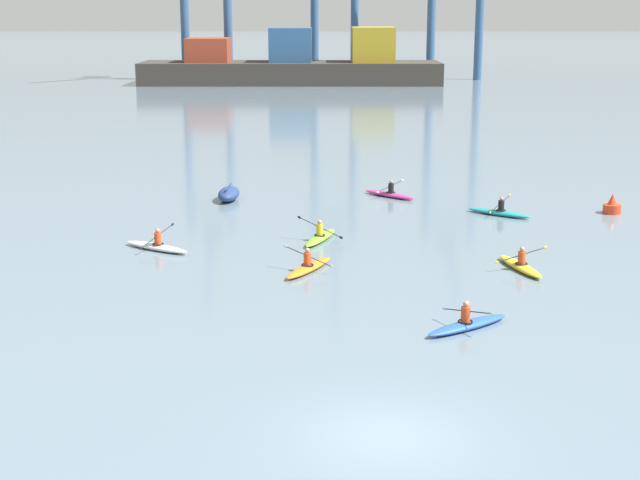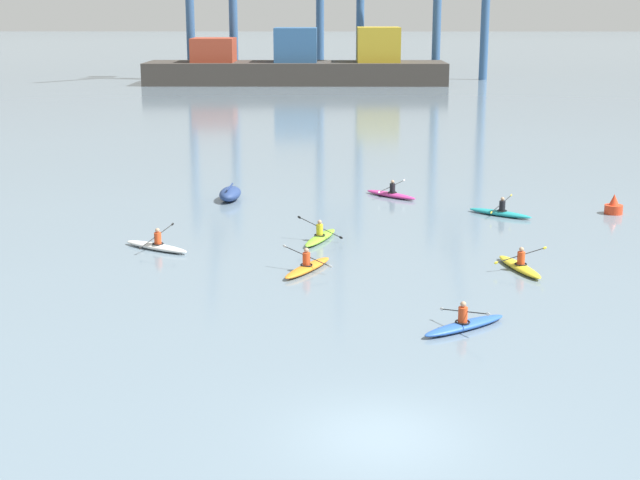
{
  "view_description": "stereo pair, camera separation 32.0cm",
  "coord_description": "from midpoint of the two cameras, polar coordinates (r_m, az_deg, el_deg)",
  "views": [
    {
      "loc": [
        -1.63,
        -20.59,
        9.98
      ],
      "look_at": [
        -1.61,
        17.1,
        0.6
      ],
      "focal_mm": 52.39,
      "sensor_mm": 36.0,
      "label": 1
    },
    {
      "loc": [
        -1.31,
        -20.59,
        9.98
      ],
      "look_at": [
        -1.61,
        17.1,
        0.6
      ],
      "focal_mm": 52.39,
      "sensor_mm": 36.0,
      "label": 2
    }
  ],
  "objects": [
    {
      "name": "capsized_dinghy",
      "position": [
        50.09,
        -5.33,
        2.83
      ],
      "size": [
        1.23,
        2.65,
        0.76
      ],
      "color": "navy",
      "rests_on": "ground"
    },
    {
      "name": "channel_buoy",
      "position": [
        48.84,
        17.68,
        1.95
      ],
      "size": [
        0.9,
        0.9,
        1.0
      ],
      "color": "red",
      "rests_on": "ground"
    },
    {
      "name": "kayak_orange",
      "position": [
        36.42,
        -0.52,
        -1.64
      ],
      "size": [
        2.11,
        3.29,
        0.96
      ],
      "color": "orange",
      "rests_on": "ground"
    },
    {
      "name": "container_barge",
      "position": [
        128.17,
        -1.24,
        10.63
      ],
      "size": [
        40.28,
        9.44,
        7.53
      ],
      "color": "#38332D",
      "rests_on": "ground"
    },
    {
      "name": "kayak_lime",
      "position": [
        41.18,
        0.24,
        0.2
      ],
      "size": [
        2.05,
        3.4,
        1.07
      ],
      "color": "#7ABC2D",
      "rests_on": "ground"
    },
    {
      "name": "ground_plane",
      "position": [
        22.93,
        4.17,
        -11.87
      ],
      "size": [
        800.0,
        800.0,
        0.0
      ],
      "primitive_type": "plane",
      "color": "slate"
    },
    {
      "name": "kayak_magenta",
      "position": [
        50.89,
        4.55,
        2.82
      ],
      "size": [
        2.86,
        2.8,
        0.95
      ],
      "color": "#C13384",
      "rests_on": "ground"
    },
    {
      "name": "kayak_yellow",
      "position": [
        37.41,
        12.33,
        -1.55
      ],
      "size": [
        2.18,
        3.44,
        0.95
      ],
      "color": "yellow",
      "rests_on": "ground"
    },
    {
      "name": "kayak_blue",
      "position": [
        30.28,
        9.12,
        -5.1
      ],
      "size": [
        3.1,
        2.49,
        0.95
      ],
      "color": "#2856B2",
      "rests_on": "ground"
    },
    {
      "name": "kayak_teal",
      "position": [
        47.01,
        11.15,
        1.67
      ],
      "size": [
        3.05,
        2.56,
        0.96
      ],
      "color": "teal",
      "rests_on": "ground"
    },
    {
      "name": "kayak_white",
      "position": [
        40.21,
        -9.73,
        -0.35
      ],
      "size": [
        3.18,
        2.35,
        1.0
      ],
      "color": "silver",
      "rests_on": "ground"
    }
  ]
}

